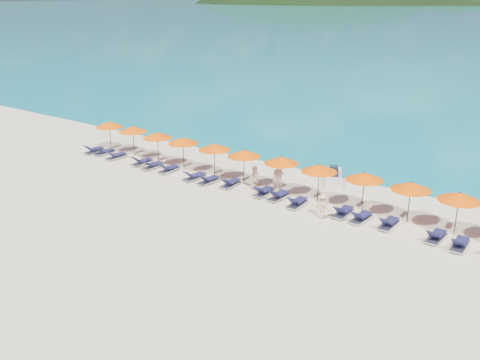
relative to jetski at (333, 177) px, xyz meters
The scene contains 35 objects.
ground 9.30m from the jetski, 108.80° to the right, with size 1400.00×1400.00×0.00m, color beige.
headland_main 612.75m from the jetski, 119.70° to the left, with size 374.00×242.00×126.50m.
headland_small 573.14m from the jetski, 105.51° to the left, with size 162.00×126.00×85.50m.
jetski is the anchor object (origin of this frame).
beachgoer_a 4.17m from the jetski, 114.49° to the right, with size 0.69×0.45×1.89m, color tan.
beachgoer_b 5.27m from the jetski, 125.99° to the right, with size 0.80×0.46×1.64m, color tan.
beachgoer_c 5.85m from the jetski, 68.56° to the right, with size 0.93×0.43×1.44m, color tan.
umbrella_0 17.35m from the jetski, 168.95° to the right, with size 2.10×2.10×2.28m.
umbrella_1 14.89m from the jetski, 167.14° to the right, with size 2.10×2.10×2.28m.
umbrella_2 12.38m from the jetski, 163.42° to the right, with size 2.10×2.10×2.28m.
umbrella_3 10.15m from the jetski, 159.46° to the right, with size 2.10×2.10×2.28m.
umbrella_4 7.75m from the jetski, 152.54° to the right, with size 2.10×2.10×2.28m.
umbrella_5 5.84m from the jetski, 140.96° to the right, with size 2.10×2.10×2.28m.
umbrella_6 4.15m from the jetski, 117.50° to the right, with size 2.10×2.10×2.28m.
umbrella_7 3.88m from the jetski, 77.49° to the right, with size 2.10×2.10×2.28m.
umbrella_8 4.98m from the jetski, 43.81° to the right, with size 2.10×2.10×2.28m.
umbrella_9 6.97m from the jetski, 29.03° to the right, with size 2.10×2.10×2.28m.
umbrella_10 9.12m from the jetski, 22.10° to the right, with size 2.10×2.10×2.28m.
lounger_0 17.98m from the jetski, 165.21° to the right, with size 0.76×1.75×0.66m.
lounger_1 17.01m from the jetski, 164.90° to the right, with size 0.78×1.75×0.66m.
lounger_2 15.61m from the jetski, 162.80° to the right, with size 0.65×1.71×0.66m.
lounger_3 13.20m from the jetski, 160.06° to the right, with size 0.65×1.71×0.66m.
lounger_4 12.15m from the jetski, 157.37° to the right, with size 0.65×1.71×0.66m.
lounger_5 10.81m from the jetski, 155.03° to the right, with size 0.66×1.71×0.66m.
lounger_6 8.79m from the jetski, 147.38° to the right, with size 0.77×1.75×0.66m.
lounger_7 7.83m from the jetski, 142.80° to the right, with size 0.70×1.73×0.66m.
lounger_8 6.48m from the jetski, 137.18° to the right, with size 0.76×1.75×0.66m.
lounger_9 4.99m from the jetski, 117.36° to the right, with size 0.69×1.73×0.66m.
lounger_10 4.62m from the jetski, 105.53° to the right, with size 0.63×1.70×0.66m.
lounger_11 4.76m from the jetski, 87.69° to the right, with size 0.73×1.74×0.66m.
lounger_12 5.28m from the jetski, 57.41° to the right, with size 0.67×1.72×0.66m.
lounger_13 6.01m from the jetski, 49.29° to the right, with size 0.72×1.73×0.66m.
lounger_14 6.98m from the jetski, 39.61° to the right, with size 0.62×1.70×0.66m.
lounger_15 9.03m from the jetski, 30.35° to the right, with size 0.67×1.72×0.66m.
lounger_16 10.14m from the jetski, 27.99° to the right, with size 0.69×1.72×0.66m.
Camera 1 is at (17.01, -20.11, 11.24)m, focal length 40.00 mm.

